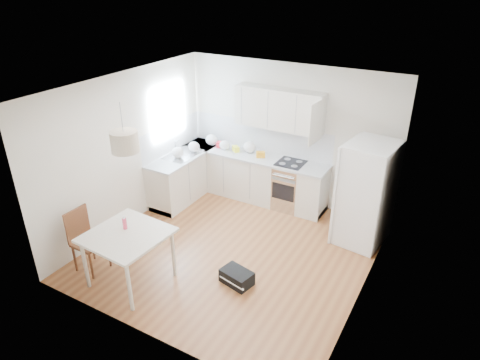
% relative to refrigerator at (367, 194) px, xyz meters
% --- Properties ---
extents(floor, '(4.20, 4.20, 0.00)m').
position_rel_refrigerator_xyz_m(floor, '(-1.74, -1.37, -0.88)').
color(floor, brown).
rests_on(floor, ground).
extents(ceiling, '(4.20, 4.20, 0.00)m').
position_rel_refrigerator_xyz_m(ceiling, '(-1.74, -1.37, 1.82)').
color(ceiling, white).
rests_on(ceiling, wall_back).
extents(wall_back, '(4.20, 0.00, 4.20)m').
position_rel_refrigerator_xyz_m(wall_back, '(-1.74, 0.73, 0.47)').
color(wall_back, white).
rests_on(wall_back, floor).
extents(wall_left, '(0.00, 4.20, 4.20)m').
position_rel_refrigerator_xyz_m(wall_left, '(-3.84, -1.37, 0.47)').
color(wall_left, white).
rests_on(wall_left, floor).
extents(wall_right, '(0.00, 4.20, 4.20)m').
position_rel_refrigerator_xyz_m(wall_right, '(0.36, -1.37, 0.47)').
color(wall_right, white).
rests_on(wall_right, floor).
extents(window_glassblock, '(0.02, 1.00, 1.00)m').
position_rel_refrigerator_xyz_m(window_glassblock, '(-3.83, -0.22, 0.87)').
color(window_glassblock, '#BFE0F9').
rests_on(window_glassblock, wall_left).
extents(cabinets_back, '(3.00, 0.60, 0.88)m').
position_rel_refrigerator_xyz_m(cabinets_back, '(-2.34, 0.43, -0.44)').
color(cabinets_back, silver).
rests_on(cabinets_back, floor).
extents(cabinets_left, '(0.60, 1.80, 0.88)m').
position_rel_refrigerator_xyz_m(cabinets_left, '(-3.54, -0.17, -0.44)').
color(cabinets_left, silver).
rests_on(cabinets_left, floor).
extents(counter_back, '(3.02, 0.64, 0.04)m').
position_rel_refrigerator_xyz_m(counter_back, '(-2.34, 0.43, 0.02)').
color(counter_back, '#B1B4B7').
rests_on(counter_back, cabinets_back).
extents(counter_left, '(0.64, 1.82, 0.04)m').
position_rel_refrigerator_xyz_m(counter_left, '(-3.54, -0.17, 0.02)').
color(counter_left, '#B1B4B7').
rests_on(counter_left, cabinets_left).
extents(backsplash_back, '(3.00, 0.01, 0.58)m').
position_rel_refrigerator_xyz_m(backsplash_back, '(-2.34, 0.72, 0.33)').
color(backsplash_back, white).
rests_on(backsplash_back, wall_back).
extents(backsplash_left, '(0.01, 1.80, 0.58)m').
position_rel_refrigerator_xyz_m(backsplash_left, '(-3.83, -0.17, 0.33)').
color(backsplash_left, white).
rests_on(backsplash_left, wall_left).
extents(upper_cabinets, '(1.70, 0.32, 0.75)m').
position_rel_refrigerator_xyz_m(upper_cabinets, '(-1.89, 0.57, 1.00)').
color(upper_cabinets, silver).
rests_on(upper_cabinets, wall_back).
extents(range_oven, '(0.50, 0.61, 0.88)m').
position_rel_refrigerator_xyz_m(range_oven, '(-1.54, 0.43, -0.44)').
color(range_oven, silver).
rests_on(range_oven, floor).
extents(sink, '(0.50, 0.80, 0.16)m').
position_rel_refrigerator_xyz_m(sink, '(-3.54, -0.22, 0.04)').
color(sink, silver).
rests_on(sink, counter_left).
extents(refrigerator, '(0.94, 0.98, 1.75)m').
position_rel_refrigerator_xyz_m(refrigerator, '(0.00, 0.00, 0.00)').
color(refrigerator, white).
rests_on(refrigerator, floor).
extents(dining_table, '(1.11, 1.11, 0.83)m').
position_rel_refrigerator_xyz_m(dining_table, '(-2.65, -2.77, -0.14)').
color(dining_table, beige).
rests_on(dining_table, floor).
extents(dining_chair, '(0.42, 0.42, 0.99)m').
position_rel_refrigerator_xyz_m(dining_chair, '(-3.38, -2.84, -0.38)').
color(dining_chair, '#452814').
rests_on(dining_chair, floor).
extents(drink_bottle, '(0.07, 0.07, 0.21)m').
position_rel_refrigerator_xyz_m(drink_bottle, '(-2.76, -2.67, 0.05)').
color(drink_bottle, '#DD3D5C').
rests_on(drink_bottle, dining_table).
extents(gym_bag, '(0.51, 0.39, 0.21)m').
position_rel_refrigerator_xyz_m(gym_bag, '(-1.28, -2.05, -0.77)').
color(gym_bag, black).
rests_on(gym_bag, floor).
extents(pendant_lamp, '(0.39, 0.39, 0.28)m').
position_rel_refrigerator_xyz_m(pendant_lamp, '(-2.59, -2.64, 1.30)').
color(pendant_lamp, tan).
rests_on(pendant_lamp, ceiling).
extents(grocery_bag_a, '(0.25, 0.22, 0.23)m').
position_rel_refrigerator_xyz_m(grocery_bag_a, '(-3.32, 0.48, 0.16)').
color(grocery_bag_a, white).
rests_on(grocery_bag_a, counter_back).
extents(grocery_bag_b, '(0.21, 0.18, 0.19)m').
position_rel_refrigerator_xyz_m(grocery_bag_b, '(-2.96, 0.39, 0.14)').
color(grocery_bag_b, white).
rests_on(grocery_bag_b, counter_back).
extents(grocery_bag_c, '(0.25, 0.21, 0.22)m').
position_rel_refrigerator_xyz_m(grocery_bag_c, '(-2.46, 0.52, 0.16)').
color(grocery_bag_c, white).
rests_on(grocery_bag_c, counter_back).
extents(grocery_bag_d, '(0.23, 0.20, 0.21)m').
position_rel_refrigerator_xyz_m(grocery_bag_d, '(-3.43, -0.00, 0.15)').
color(grocery_bag_d, white).
rests_on(grocery_bag_d, counter_back).
extents(grocery_bag_e, '(0.24, 0.20, 0.22)m').
position_rel_refrigerator_xyz_m(grocery_bag_e, '(-3.53, -0.40, 0.15)').
color(grocery_bag_e, white).
rests_on(grocery_bag_e, counter_left).
extents(snack_orange, '(0.19, 0.18, 0.11)m').
position_rel_refrigerator_xyz_m(snack_orange, '(-2.16, 0.40, 0.10)').
color(snack_orange, orange).
rests_on(snack_orange, counter_back).
extents(snack_yellow, '(0.18, 0.17, 0.11)m').
position_rel_refrigerator_xyz_m(snack_yellow, '(-2.72, 0.43, 0.10)').
color(snack_yellow, '#FCF427').
rests_on(snack_yellow, counter_back).
extents(snack_red, '(0.21, 0.18, 0.12)m').
position_rel_refrigerator_xyz_m(snack_red, '(-3.09, 0.46, 0.10)').
color(snack_red, '#B31622').
rests_on(snack_red, counter_back).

